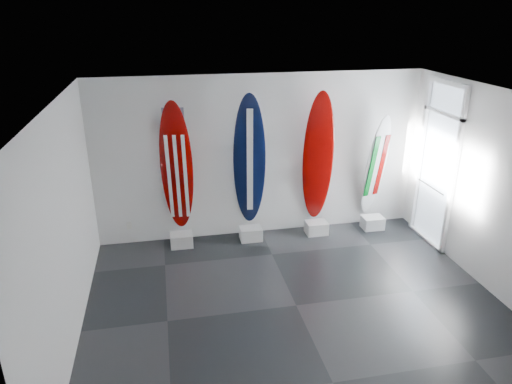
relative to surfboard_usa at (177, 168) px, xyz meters
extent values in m
plane|color=black|center=(1.54, -2.28, -1.46)|extent=(6.00, 6.00, 0.00)
plane|color=white|center=(1.54, -2.28, 1.54)|extent=(6.00, 6.00, 0.00)
plane|color=silver|center=(1.54, 0.22, 0.04)|extent=(6.00, 0.00, 6.00)
plane|color=silver|center=(1.54, -4.78, 0.04)|extent=(6.00, 0.00, 6.00)
plane|color=silver|center=(-1.46, -2.28, 0.04)|extent=(0.00, 5.00, 5.00)
plane|color=silver|center=(4.54, -2.28, 0.04)|extent=(0.00, 5.00, 5.00)
cube|color=silver|center=(0.00, -0.10, -1.34)|extent=(0.40, 0.30, 0.24)
ellipsoid|color=#7A0302|center=(0.00, 0.00, 0.00)|extent=(0.62, 0.57, 2.45)
cube|color=silver|center=(1.28, -0.10, -1.34)|extent=(0.40, 0.30, 0.24)
ellipsoid|color=black|center=(1.28, 0.00, 0.04)|extent=(0.65, 0.57, 2.52)
cube|color=silver|center=(2.55, -0.10, -1.34)|extent=(0.40, 0.30, 0.24)
ellipsoid|color=#7A0302|center=(2.55, 0.00, 0.03)|extent=(0.61, 0.41, 2.50)
cube|color=silver|center=(3.70, -0.10, -1.34)|extent=(0.40, 0.30, 0.24)
ellipsoid|color=white|center=(3.70, 0.00, -0.20)|extent=(0.56, 0.53, 2.04)
cube|color=silver|center=(-0.91, 0.20, -1.11)|extent=(0.09, 0.02, 0.13)
camera|label=1|loc=(-0.18, -7.81, 2.61)|focal=33.03mm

